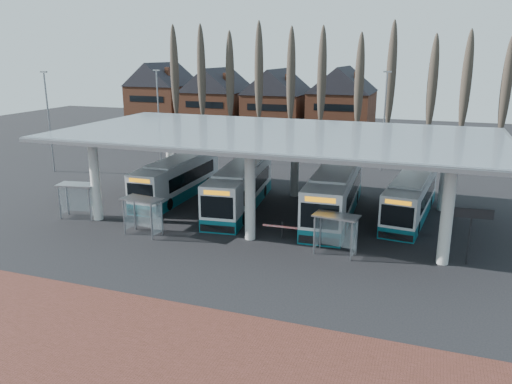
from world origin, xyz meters
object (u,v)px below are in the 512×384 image
(bus_1, at_px, (240,188))
(shelter_2, at_px, (337,225))
(shelter_0, at_px, (79,193))
(shelter_1, at_px, (144,208))
(bus_0, at_px, (178,179))
(bus_2, at_px, (335,194))
(bus_3, at_px, (411,198))

(bus_1, relative_size, shelter_2, 4.35)
(shelter_0, xyz_separation_m, shelter_1, (6.54, -1.55, -0.03))
(bus_0, height_order, bus_2, bus_2)
(bus_0, height_order, shelter_1, bus_0)
(shelter_0, xyz_separation_m, shelter_2, (19.43, -0.61, -0.06))
(bus_2, height_order, bus_3, bus_2)
(shelter_1, bearing_deg, bus_2, 44.34)
(bus_0, distance_m, shelter_0, 8.66)
(bus_2, distance_m, bus_3, 5.67)
(shelter_1, bearing_deg, bus_0, 112.41)
(shelter_0, bearing_deg, bus_0, 50.45)
(bus_0, distance_m, bus_1, 6.38)
(bus_3, bearing_deg, shelter_1, -143.59)
(bus_0, distance_m, bus_3, 19.11)
(bus_2, xyz_separation_m, shelter_0, (-17.88, -6.76, 0.18))
(bus_2, bearing_deg, bus_0, 173.96)
(bus_1, bearing_deg, shelter_1, -123.50)
(bus_0, relative_size, bus_2, 0.90)
(bus_3, distance_m, shelter_2, 9.78)
(bus_1, bearing_deg, shelter_2, -44.10)
(bus_2, height_order, shelter_2, bus_2)
(shelter_1, height_order, shelter_2, shelter_1)
(bus_3, distance_m, shelter_1, 19.48)
(bus_3, xyz_separation_m, shelter_0, (-23.31, -8.35, 0.42))
(bus_1, bearing_deg, bus_0, 161.36)
(bus_0, distance_m, bus_2, 13.68)
(bus_3, height_order, shelter_0, bus_3)
(shelter_1, bearing_deg, bus_3, 38.67)
(bus_0, relative_size, shelter_2, 4.14)
(bus_3, bearing_deg, bus_0, -171.74)
(bus_1, xyz_separation_m, bus_2, (7.42, 0.52, 0.10))
(bus_0, xyz_separation_m, bus_3, (19.09, 0.80, -0.08))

